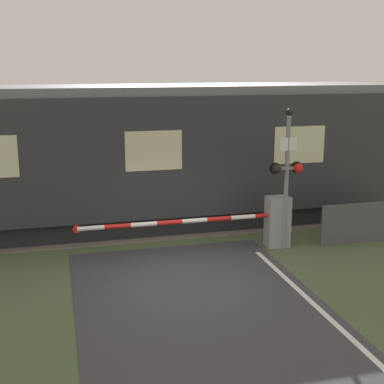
# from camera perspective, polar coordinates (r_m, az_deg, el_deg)

# --- Properties ---
(ground_plane) EXTENTS (80.00, 80.00, 0.00)m
(ground_plane) POSITION_cam_1_polar(r_m,az_deg,el_deg) (12.41, -1.05, -8.93)
(ground_plane) COLOR #475638
(track_bed) EXTENTS (36.00, 3.20, 0.13)m
(track_bed) POSITION_cam_1_polar(r_m,az_deg,el_deg) (16.23, -4.43, -3.40)
(track_bed) COLOR #666056
(track_bed) RESTS_ON ground_plane
(train) EXTENTS (15.24, 3.01, 4.14)m
(train) POSITION_cam_1_polar(r_m,az_deg,el_deg) (15.72, -5.06, 3.88)
(train) COLOR black
(train) RESTS_ON ground_plane
(crossing_barrier) EXTENTS (5.59, 0.44, 1.35)m
(crossing_barrier) POSITION_cam_1_polar(r_m,az_deg,el_deg) (14.16, 7.65, -3.14)
(crossing_barrier) COLOR gray
(crossing_barrier) RESTS_ON ground_plane
(signal_post) EXTENTS (0.90, 0.26, 3.66)m
(signal_post) POSITION_cam_1_polar(r_m,az_deg,el_deg) (13.82, 10.09, 2.20)
(signal_post) COLOR gray
(signal_post) RESTS_ON ground_plane
(roadside_fence) EXTENTS (2.66, 0.06, 1.10)m
(roadside_fence) POSITION_cam_1_polar(r_m,az_deg,el_deg) (15.25, 18.09, -3.10)
(roadside_fence) COLOR #4C4C51
(roadside_fence) RESTS_ON ground_plane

